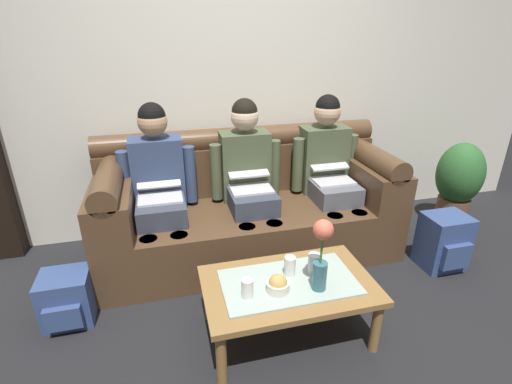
{
  "coord_description": "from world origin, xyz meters",
  "views": [
    {
      "loc": [
        -0.62,
        -1.48,
        1.7
      ],
      "look_at": [
        -0.0,
        0.91,
        0.62
      ],
      "focal_mm": 26.44,
      "sensor_mm": 36.0,
      "label": 1
    }
  ],
  "objects_px": {
    "backpack_right": "(444,242)",
    "backpack_left": "(67,299)",
    "coffee_table": "(289,289)",
    "flower_vase": "(322,251)",
    "person_right": "(328,167)",
    "potted_plant": "(458,181)",
    "person_middle": "(248,174)",
    "cup_near_right": "(290,266)",
    "cup_far_center": "(247,288)",
    "person_left": "(159,182)",
    "snack_bowl": "(278,285)",
    "couch": "(248,208)",
    "cup_near_left": "(314,263)"
  },
  "relations": [
    {
      "from": "cup_far_center",
      "to": "backpack_left",
      "type": "xyz_separation_m",
      "value": [
        -1.02,
        0.52,
        -0.27
      ]
    },
    {
      "from": "coffee_table",
      "to": "backpack_right",
      "type": "relative_size",
      "value": 2.29
    },
    {
      "from": "person_middle",
      "to": "person_left",
      "type": "bearing_deg",
      "value": 179.98
    },
    {
      "from": "backpack_right",
      "to": "backpack_left",
      "type": "distance_m",
      "value": 2.65
    },
    {
      "from": "cup_near_left",
      "to": "cup_near_right",
      "type": "bearing_deg",
      "value": 178.74
    },
    {
      "from": "coffee_table",
      "to": "cup_far_center",
      "type": "height_order",
      "value": "cup_far_center"
    },
    {
      "from": "cup_near_left",
      "to": "cup_far_center",
      "type": "height_order",
      "value": "cup_near_left"
    },
    {
      "from": "cup_near_right",
      "to": "cup_far_center",
      "type": "relative_size",
      "value": 1.11
    },
    {
      "from": "flower_vase",
      "to": "cup_near_right",
      "type": "distance_m",
      "value": 0.26
    },
    {
      "from": "snack_bowl",
      "to": "cup_near_right",
      "type": "relative_size",
      "value": 1.06
    },
    {
      "from": "snack_bowl",
      "to": "cup_far_center",
      "type": "height_order",
      "value": "cup_far_center"
    },
    {
      "from": "coffee_table",
      "to": "cup_near_right",
      "type": "height_order",
      "value": "cup_near_right"
    },
    {
      "from": "person_right",
      "to": "flower_vase",
      "type": "xyz_separation_m",
      "value": [
        -0.53,
        -1.1,
        -0.04
      ]
    },
    {
      "from": "flower_vase",
      "to": "person_middle",
      "type": "bearing_deg",
      "value": 97.16
    },
    {
      "from": "potted_plant",
      "to": "cup_far_center",
      "type": "bearing_deg",
      "value": -155.18
    },
    {
      "from": "snack_bowl",
      "to": "backpack_left",
      "type": "relative_size",
      "value": 0.39
    },
    {
      "from": "cup_near_left",
      "to": "cup_near_right",
      "type": "relative_size",
      "value": 0.98
    },
    {
      "from": "person_left",
      "to": "snack_bowl",
      "type": "bearing_deg",
      "value": -61.15
    },
    {
      "from": "person_middle",
      "to": "flower_vase",
      "type": "bearing_deg",
      "value": -82.84
    },
    {
      "from": "potted_plant",
      "to": "person_middle",
      "type": "bearing_deg",
      "value": 178.4
    },
    {
      "from": "person_right",
      "to": "flower_vase",
      "type": "distance_m",
      "value": 1.22
    },
    {
      "from": "backpack_left",
      "to": "coffee_table",
      "type": "bearing_deg",
      "value": -19.23
    },
    {
      "from": "person_left",
      "to": "snack_bowl",
      "type": "distance_m",
      "value": 1.23
    },
    {
      "from": "person_left",
      "to": "cup_far_center",
      "type": "relative_size",
      "value": 11.22
    },
    {
      "from": "cup_near_right",
      "to": "coffee_table",
      "type": "bearing_deg",
      "value": -112.15
    },
    {
      "from": "snack_bowl",
      "to": "backpack_left",
      "type": "bearing_deg",
      "value": 156.92
    },
    {
      "from": "flower_vase",
      "to": "backpack_right",
      "type": "xyz_separation_m",
      "value": [
        1.23,
        0.47,
        -0.41
      ]
    },
    {
      "from": "flower_vase",
      "to": "potted_plant",
      "type": "distance_m",
      "value": 2.08
    },
    {
      "from": "cup_near_left",
      "to": "potted_plant",
      "type": "bearing_deg",
      "value": 26.8
    },
    {
      "from": "coffee_table",
      "to": "cup_near_left",
      "type": "distance_m",
      "value": 0.21
    },
    {
      "from": "person_left",
      "to": "flower_vase",
      "type": "xyz_separation_m",
      "value": [
        0.81,
        -1.1,
        -0.04
      ]
    },
    {
      "from": "cup_near_right",
      "to": "potted_plant",
      "type": "height_order",
      "value": "potted_plant"
    },
    {
      "from": "cup_far_center",
      "to": "backpack_left",
      "type": "height_order",
      "value": "cup_far_center"
    },
    {
      "from": "person_right",
      "to": "cup_far_center",
      "type": "height_order",
      "value": "person_right"
    },
    {
      "from": "coffee_table",
      "to": "cup_far_center",
      "type": "distance_m",
      "value": 0.29
    },
    {
      "from": "couch",
      "to": "potted_plant",
      "type": "relative_size",
      "value": 2.92
    },
    {
      "from": "coffee_table",
      "to": "cup_near_right",
      "type": "distance_m",
      "value": 0.13
    },
    {
      "from": "cup_near_left",
      "to": "couch",
      "type": "bearing_deg",
      "value": 100.13
    },
    {
      "from": "person_right",
      "to": "potted_plant",
      "type": "distance_m",
      "value": 1.29
    },
    {
      "from": "cup_near_right",
      "to": "backpack_left",
      "type": "xyz_separation_m",
      "value": [
        -1.31,
        0.39,
        -0.28
      ]
    },
    {
      "from": "cup_far_center",
      "to": "potted_plant",
      "type": "height_order",
      "value": "potted_plant"
    },
    {
      "from": "person_middle",
      "to": "snack_bowl",
      "type": "xyz_separation_m",
      "value": [
        -0.09,
        -1.06,
        -0.24
      ]
    },
    {
      "from": "coffee_table",
      "to": "flower_vase",
      "type": "xyz_separation_m",
      "value": [
        0.14,
        -0.1,
        0.29
      ]
    },
    {
      "from": "cup_far_center",
      "to": "snack_bowl",
      "type": "bearing_deg",
      "value": 2.86
    },
    {
      "from": "couch",
      "to": "cup_near_left",
      "type": "distance_m",
      "value": 0.97
    },
    {
      "from": "snack_bowl",
      "to": "cup_near_left",
      "type": "xyz_separation_m",
      "value": [
        0.26,
        0.11,
        0.02
      ]
    },
    {
      "from": "cup_near_left",
      "to": "backpack_left",
      "type": "distance_m",
      "value": 1.53
    },
    {
      "from": "person_right",
      "to": "backpack_right",
      "type": "bearing_deg",
      "value": -41.67
    },
    {
      "from": "person_left",
      "to": "coffee_table",
      "type": "bearing_deg",
      "value": -56.1
    },
    {
      "from": "cup_near_right",
      "to": "backpack_right",
      "type": "bearing_deg",
      "value": 13.31
    }
  ]
}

